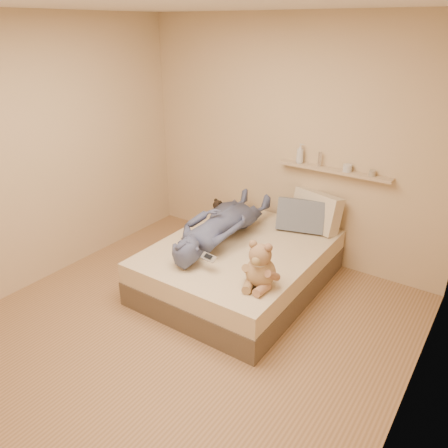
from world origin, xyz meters
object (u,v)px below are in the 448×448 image
Objects in this scene: teddy_bear at (260,268)px; dark_plush at (219,212)px; person at (221,223)px; wall_shelf at (333,171)px; game_console at (209,257)px; pillow_grey at (301,215)px; bed at (240,266)px; pillow_cream at (316,211)px.

teddy_bear is 1.63× the size of dark_plush.
wall_shelf reaches higher than person.
teddy_bear is at bearing -90.83° from wall_shelf.
teddy_bear is at bearing 140.82° from person.
dark_plush reaches higher than game_console.
game_console is 1.28m from pillow_grey.
pillow_grey reaches higher than bed.
dark_plush is at bearing 120.56° from game_console.
teddy_bear is 1.39m from dark_plush.
dark_plush is 1.07m from pillow_cream.
pillow_grey reaches higher than dark_plush.
pillow_grey is at bearing 64.47° from bed.
dark_plush is at bearing 144.21° from bed.
person is at bearing -130.67° from pillow_grey.
teddy_bear reaches higher than pillow_cream.
dark_plush is 1.32m from wall_shelf.
pillow_cream is (0.44, 0.83, 0.43)m from bed.
wall_shelf is (0.02, 1.43, 0.48)m from teddy_bear.
person reaches higher than bed.
wall_shelf is (0.79, 0.89, 0.47)m from person.
teddy_bear is 0.35× the size of wall_shelf.
person is at bearing -131.85° from wall_shelf.
pillow_grey is (-0.20, 1.21, -0.00)m from teddy_bear.
wall_shelf is at bearing 58.82° from bed.
wall_shelf is (1.08, 0.53, 0.54)m from dark_plush.
dark_plush is at bearing -55.48° from person.
dark_plush is 0.92m from pillow_grey.
pillow_cream reaches higher than pillow_grey.
pillow_grey is at bearing -127.60° from pillow_cream.
dark_plush is at bearing 139.54° from teddy_bear.
game_console is 0.37× the size of teddy_bear.
bed is 4.47× the size of teddy_bear.
teddy_bear is (0.51, 0.04, 0.04)m from game_console.
pillow_cream is 0.18m from pillow_grey.
pillow_cream is at bearing 62.21° from bed.
person is (-0.68, -0.81, -0.02)m from pillow_cream.
dark_plush is at bearing -160.34° from pillow_grey.
wall_shelf is at bearing 44.82° from pillow_grey.
wall_shelf reaches higher than pillow_grey.
game_console is 0.29× the size of pillow_cream.
pillow_cream reaches higher than bed.
dark_plush is 0.47m from person.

